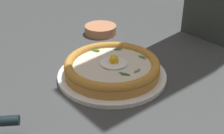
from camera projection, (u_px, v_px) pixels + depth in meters
The scene contains 4 objects.
ground_plane at pixel (107, 80), 0.85m from camera, with size 2.40×2.40×0.03m, color #3A3C3D.
pizza_plate at pixel (112, 75), 0.84m from camera, with size 0.30×0.30×0.01m, color white.
pizza at pixel (112, 67), 0.82m from camera, with size 0.27×0.27×0.06m.
side_bowl at pixel (101, 30), 1.11m from camera, with size 0.12×0.12×0.03m, color #BA7951.
Camera 1 is at (0.56, -0.46, 0.43)m, focal length 47.56 mm.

